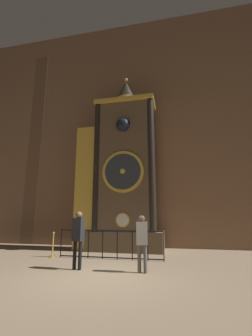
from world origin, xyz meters
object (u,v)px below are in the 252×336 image
object	(u,v)px
visitor_far	(142,238)
stanchion_post	(53,249)
visitor_near	(78,234)
clock_tower	(119,172)

from	to	relation	value
visitor_far	stanchion_post	size ratio (longest dim) A/B	1.68
stanchion_post	visitor_near	bearing A→B (deg)	-43.71
visitor_far	visitor_near	bearing A→B (deg)	173.28
visitor_far	stanchion_post	xyz separation A→B (m)	(-3.97, 1.78, -0.68)
visitor_near	stanchion_post	bearing A→B (deg)	151.14
clock_tower	visitor_far	bearing A→B (deg)	-66.75
clock_tower	stanchion_post	size ratio (longest dim) A/B	9.34
clock_tower	stanchion_post	bearing A→B (deg)	-135.07
clock_tower	visitor_near	size ratio (longest dim) A/B	5.18
visitor_near	visitor_far	world-z (taller)	visitor_near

